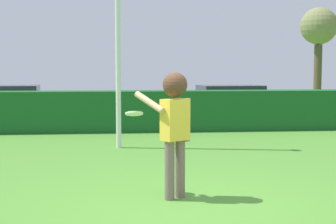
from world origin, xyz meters
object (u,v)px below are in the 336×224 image
frisbee (134,114)px  parked_car_white (7,101)px  oak_tree (319,29)px  person (175,118)px  parked_car_silver (230,101)px

frisbee → parked_car_white: 11.74m
oak_tree → frisbee: bearing=-120.0°
person → frisbee: 0.66m
person → parked_car_white: bearing=113.0°
frisbee → parked_car_white: bearing=111.2°
frisbee → parked_car_silver: parked_car_silver is taller
frisbee → oak_tree: bearing=60.0°
frisbee → parked_car_white: parked_car_white is taller
parked_car_white → oak_tree: 15.69m
frisbee → oak_tree: (9.86, 17.06, 2.64)m
person → frisbee: size_ratio=6.78×
person → frisbee: bearing=148.1°
person → parked_car_white: person is taller
frisbee → person: bearing=-31.9°
parked_car_white → oak_tree: oak_tree is taller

